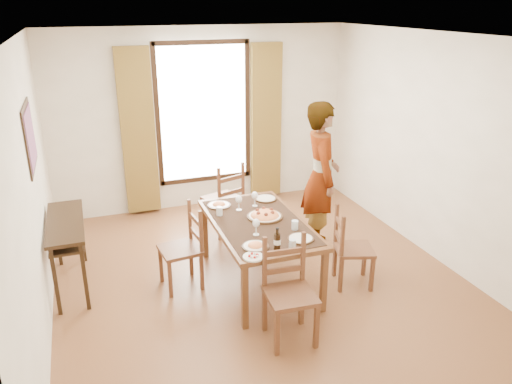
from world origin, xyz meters
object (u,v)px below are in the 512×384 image
object	(u,v)px
console_table	(66,230)
man	(321,177)
pasta_platter	(265,213)
dining_table	(259,227)

from	to	relation	value
console_table	man	distance (m)	3.06
pasta_platter	man	bearing A→B (deg)	28.78
dining_table	pasta_platter	bearing A→B (deg)	35.26
console_table	pasta_platter	world-z (taller)	pasta_platter
dining_table	pasta_platter	xyz separation A→B (m)	(0.10, 0.07, 0.12)
dining_table	pasta_platter	world-z (taller)	pasta_platter
console_table	man	world-z (taller)	man
console_table	pasta_platter	distance (m)	2.18
console_table	dining_table	size ratio (longest dim) A/B	0.72
dining_table	pasta_platter	size ratio (longest dim) A/B	4.19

